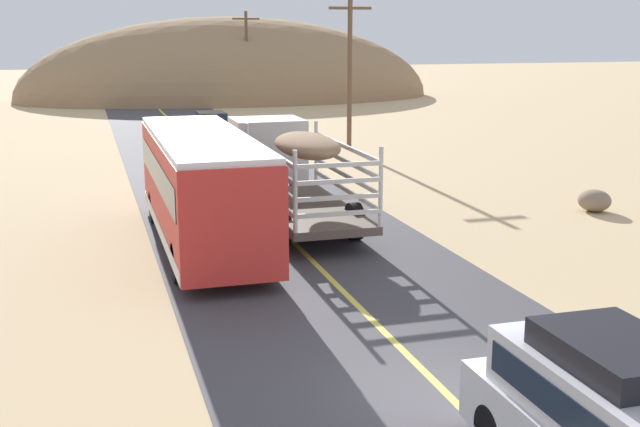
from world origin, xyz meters
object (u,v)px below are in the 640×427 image
Objects in this scene: car_far at (212,126)px; power_pole_far at (247,55)px; livestock_truck at (282,159)px; power_pole_mid at (350,68)px; bus at (202,186)px; boulder_near_shoulder at (594,200)px; suv_near at (611,423)px.

power_pole_far is at bearing 73.10° from car_far.
livestock_truck is 39.96m from power_pole_far.
power_pole_mid reaches higher than power_pole_far.
power_pole_mid is at bearing -46.41° from car_far.
bus is at bearing -120.69° from power_pole_mid.
power_pole_far is 6.35× the size of boulder_near_shoulder.
boulder_near_shoulder is at bearing 3.18° from bus.
power_pole_far is (6.10, 20.08, 3.32)m from car_far.
power_pole_mid is 16.82m from boulder_near_shoulder.
car_far is at bearing 113.15° from boulder_near_shoulder.
power_pole_far reaches higher than boulder_near_shoulder.
suv_near reaches higher than boulder_near_shoulder.
bus is at bearing 102.41° from suv_near.
car_far is at bearing -106.90° from power_pole_far.
car_far is 24.40m from boulder_near_shoulder.
bus is 2.27× the size of car_far.
suv_near is at bearing -90.33° from livestock_truck.
power_pole_mid reaches higher than bus.
boulder_near_shoulder is (13.44, 0.75, -1.37)m from bus.
car_far is at bearing 88.24° from livestock_truck.
livestock_truck is 1.30× the size of power_pole_far.
livestock_truck reaches higher than boulder_near_shoulder.
power_pole_far is at bearing 83.27° from suv_near.
power_pole_mid is at bearing 77.67° from suv_near.
boulder_near_shoulder is (9.59, -22.43, -0.31)m from car_far.
suv_near is 0.46× the size of bus.
power_pole_mid reaches higher than boulder_near_shoulder.
bus is 1.34× the size of power_pole_far.
power_pole_far is at bearing 94.69° from boulder_near_shoulder.
livestock_truck is at bearing -91.76° from car_far.
livestock_truck is 0.97× the size of bus.
car_far is at bearing 133.59° from power_pole_mid.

